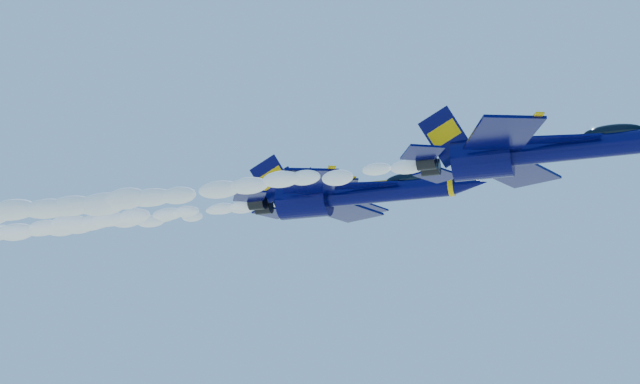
% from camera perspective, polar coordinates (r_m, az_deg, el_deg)
% --- Properties ---
extents(jet_lead, '(19.29, 15.83, 7.17)m').
position_cam_1_polar(jet_lead, '(63.18, 13.81, 2.58)').
color(jet_lead, '#030337').
extents(smoke_trail_jet_lead, '(46.58, 2.30, 2.07)m').
position_cam_1_polar(smoke_trail_jet_lead, '(72.29, -11.85, -0.38)').
color(smoke_trail_jet_lead, white).
extents(jet_second, '(19.91, 16.33, 7.40)m').
position_cam_1_polar(jet_second, '(73.37, 1.93, -0.14)').
color(jet_second, '#030337').
extents(smoke_trail_jet_second, '(46.58, 2.38, 2.14)m').
position_cam_1_polar(smoke_trail_jet_second, '(87.44, -18.47, -2.32)').
color(smoke_trail_jet_second, white).
extents(jet_third, '(16.19, 13.28, 6.02)m').
position_cam_1_polar(jet_third, '(84.21, 2.90, -0.24)').
color(jet_third, '#030337').
extents(smoke_trail_jet_third, '(46.58, 1.93, 1.74)m').
position_cam_1_polar(smoke_trail_jet_third, '(96.37, -14.67, -2.10)').
color(smoke_trail_jet_third, white).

